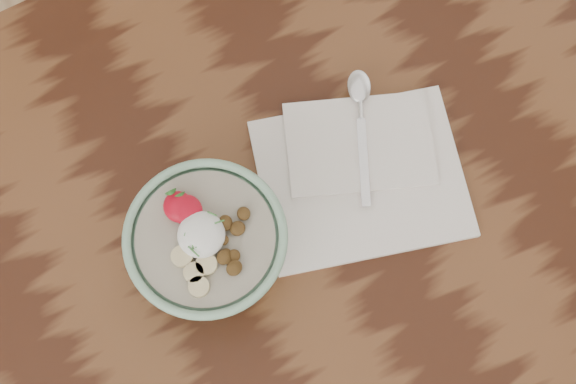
# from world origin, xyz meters

# --- Properties ---
(table) EXTENTS (1.60, 0.90, 0.75)m
(table) POSITION_xyz_m (0.00, 0.00, 0.66)
(table) COLOR #36190D
(table) RESTS_ON ground
(breakfast_bowl) EXTENTS (0.18, 0.18, 0.12)m
(breakfast_bowl) POSITION_xyz_m (0.03, 0.03, 0.81)
(breakfast_bowl) COLOR #86B596
(breakfast_bowl) RESTS_ON table
(napkin) EXTENTS (0.29, 0.26, 0.01)m
(napkin) POSITION_xyz_m (0.23, 0.04, 0.76)
(napkin) COLOR white
(napkin) RESTS_ON table
(spoon) EXTENTS (0.10, 0.17, 0.01)m
(spoon) POSITION_xyz_m (0.27, 0.11, 0.77)
(spoon) COLOR silver
(spoon) RESTS_ON napkin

